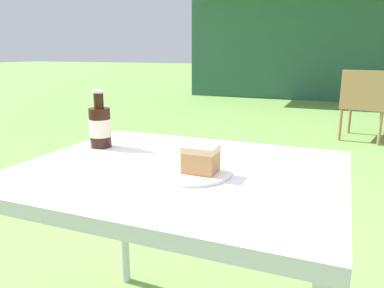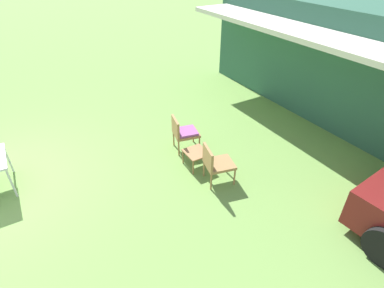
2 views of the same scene
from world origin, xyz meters
name	(u,v)px [view 1 (image 1 of 2)]	position (x,y,z in m)	size (l,w,h in m)	color
wicker_chair_cushioned	(365,101)	(0.68, 3.92, 0.48)	(0.60, 0.65, 0.84)	#9E7547
patio_table	(180,188)	(0.00, 0.00, 0.65)	(0.95, 0.78, 0.71)	silver
cake_on_plate	(196,166)	(0.07, -0.04, 0.74)	(0.23, 0.23, 0.09)	silver
cola_bottle_near	(100,126)	(-0.37, 0.12, 0.79)	(0.08, 0.08, 0.21)	black
fork	(181,170)	(0.02, -0.03, 0.72)	(0.17, 0.03, 0.01)	silver
loose_bottle_cap	(184,162)	(-0.01, 0.05, 0.72)	(0.03, 0.03, 0.01)	silver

